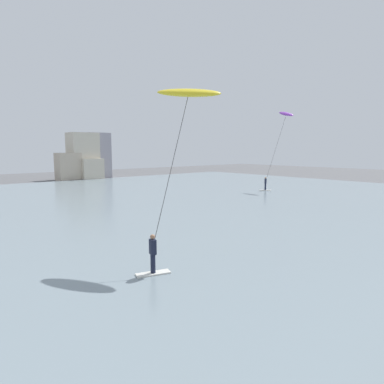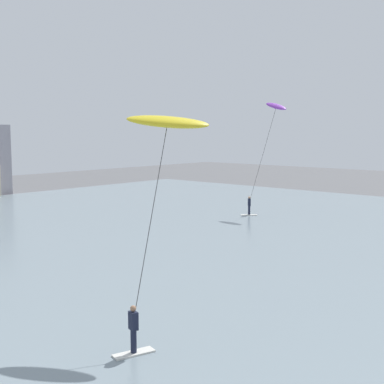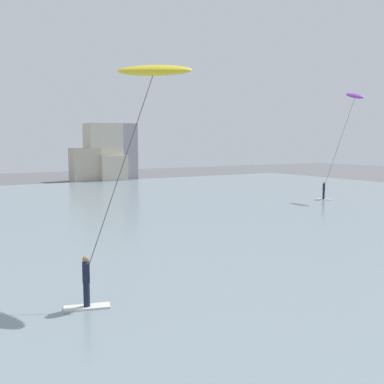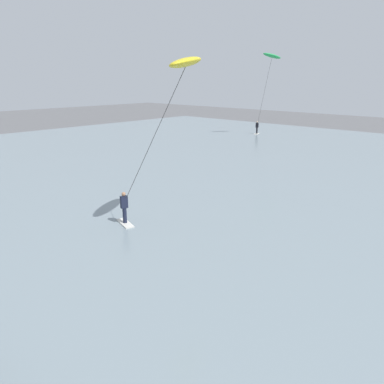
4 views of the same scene
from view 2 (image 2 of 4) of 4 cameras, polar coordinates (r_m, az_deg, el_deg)
The scene contains 2 objects.
kitesurfer_purple at distance 47.93m, azimuth 8.45°, elevation 7.48°, with size 4.28×2.72×9.89m.
kitesurfer_yellow at distance 19.89m, azimuth -2.94°, elevation 5.50°, with size 4.93×3.39×8.04m.
Camera 2 is at (-16.12, 0.64, 7.44)m, focal length 50.67 mm.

